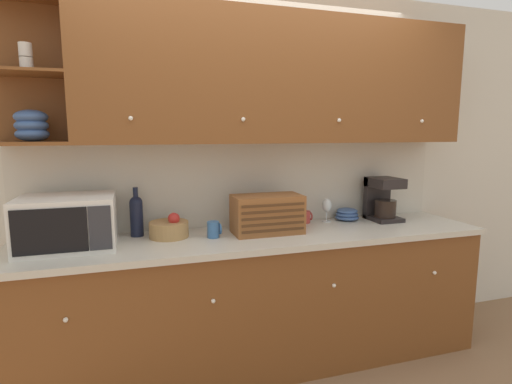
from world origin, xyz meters
name	(u,v)px	position (x,y,z in m)	size (l,w,h in m)	color
ground_plane	(248,339)	(0.00, 0.00, 0.00)	(24.00, 24.00, 0.00)	#896647
wall_back	(246,172)	(0.00, 0.03, 1.30)	(5.49, 0.06, 2.60)	beige
counter_unit	(260,299)	(0.00, -0.31, 0.46)	(3.11, 0.65, 0.92)	brown
backsplash_panel	(247,184)	(0.00, -0.01, 1.22)	(3.09, 0.01, 0.60)	beige
upper_cabinets	(277,80)	(0.17, -0.17, 1.93)	(3.09, 0.36, 0.84)	brown
microwave	(68,222)	(-1.17, -0.28, 1.07)	(0.53, 0.41, 0.31)	silver
wine_bottle	(136,214)	(-0.78, -0.12, 1.06)	(0.08, 0.08, 0.32)	black
fruit_basket	(169,229)	(-0.58, -0.21, 0.97)	(0.25, 0.25, 0.16)	#A87F4C
mug_blue_second	(214,229)	(-0.31, -0.31, 0.97)	(0.09, 0.08, 0.10)	#38669E
bread_box	(267,214)	(0.05, -0.29, 1.05)	(0.46, 0.25, 0.26)	brown
mug	(305,217)	(0.43, -0.09, 0.96)	(0.09, 0.08, 0.09)	#B73D38
wine_glass	(327,206)	(0.59, -0.11, 1.04)	(0.07, 0.07, 0.18)	silver
bowl_stack_on_counter	(347,214)	(0.77, -0.11, 0.96)	(0.18, 0.18, 0.09)	#3D5B93
coffee_maker	(382,198)	(1.03, -0.17, 1.08)	(0.21, 0.25, 0.33)	black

